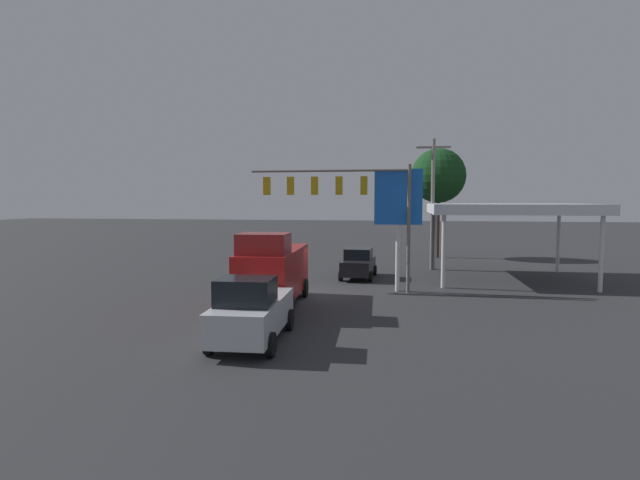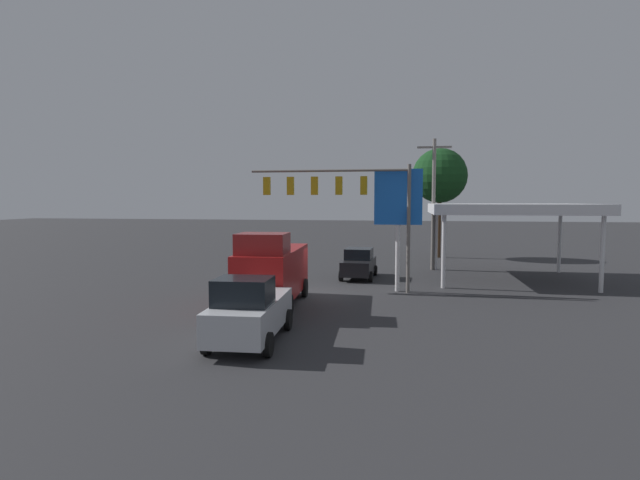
# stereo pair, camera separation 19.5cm
# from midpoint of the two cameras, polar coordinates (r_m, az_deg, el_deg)

# --- Properties ---
(ground_plane) EXTENTS (200.00, 200.00, 0.00)m
(ground_plane) POSITION_cam_midpoint_polar(r_m,az_deg,el_deg) (26.93, -0.92, -6.14)
(ground_plane) COLOR #2D2D30
(traffic_signal_assembly) EXTENTS (8.79, 0.43, 6.91)m
(traffic_signal_assembly) POSITION_cam_midpoint_polar(r_m,az_deg,el_deg) (27.35, 2.08, 5.27)
(traffic_signal_assembly) COLOR slate
(traffic_signal_assembly) RESTS_ON ground
(utility_pole) EXTENTS (2.40, 0.26, 9.37)m
(utility_pole) POSITION_cam_midpoint_polar(r_m,az_deg,el_deg) (36.66, 12.60, 4.39)
(utility_pole) COLOR slate
(utility_pole) RESTS_ON ground
(gas_station_canopy) EXTENTS (9.54, 8.98, 4.78)m
(gas_station_canopy) POSITION_cam_midpoint_polar(r_m,az_deg,el_deg) (33.47, 20.49, 3.30)
(gas_station_canopy) COLOR silver
(gas_station_canopy) RESTS_ON ground
(price_sign) EXTENTS (2.58, 0.27, 6.69)m
(price_sign) POSITION_cam_midpoint_polar(r_m,az_deg,el_deg) (27.50, 8.74, 4.25)
(price_sign) COLOR silver
(price_sign) RESTS_ON ground
(pickup_parked) EXTENTS (2.47, 5.29, 2.40)m
(pickup_parked) POSITION_cam_midpoint_polar(r_m,az_deg,el_deg) (17.79, -8.13, -8.08)
(pickup_parked) COLOR silver
(pickup_parked) RESTS_ON ground
(delivery_truck) EXTENTS (2.84, 6.91, 3.58)m
(delivery_truck) POSITION_cam_midpoint_polar(r_m,az_deg,el_deg) (23.59, -5.61, -3.50)
(delivery_truck) COLOR maroon
(delivery_truck) RESTS_ON ground
(sedan_waiting) EXTENTS (2.19, 4.46, 1.93)m
(sedan_waiting) POSITION_cam_midpoint_polar(r_m,az_deg,el_deg) (32.22, 4.25, -2.68)
(sedan_waiting) COLOR black
(sedan_waiting) RESTS_ON ground
(street_tree) EXTENTS (4.73, 4.73, 9.52)m
(street_tree) POSITION_cam_midpoint_polar(r_m,az_deg,el_deg) (44.88, 13.26, 7.13)
(street_tree) COLOR #4C331E
(street_tree) RESTS_ON ground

